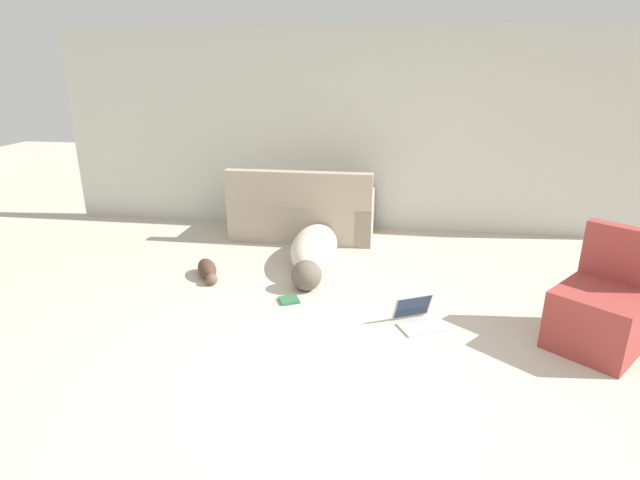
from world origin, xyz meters
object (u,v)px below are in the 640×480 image
at_px(cat, 208,270).
at_px(laptop_open, 416,315).
at_px(couch, 303,214).
at_px(dog, 314,250).
at_px(book_green, 289,300).
at_px(side_chair, 603,310).

relative_size(cat, laptop_open, 1.21).
relative_size(couch, cat, 3.28).
bearing_deg(laptop_open, dog, 105.63).
bearing_deg(book_green, side_chair, -8.53).
distance_m(laptop_open, book_green, 1.15).
xyz_separation_m(couch, book_green, (0.20, -1.84, -0.28)).
distance_m(dog, cat, 1.12).
relative_size(couch, laptop_open, 3.97).
distance_m(book_green, side_chair, 2.53).
relative_size(cat, side_chair, 0.59).
height_order(couch, laptop_open, couch).
bearing_deg(couch, laptop_open, 122.69).
relative_size(couch, side_chair, 1.94).
height_order(dog, laptop_open, dog).
height_order(couch, book_green, couch).
xyz_separation_m(couch, dog, (0.29, -0.94, -0.12)).
xyz_separation_m(book_green, side_chair, (2.49, -0.37, 0.28)).
xyz_separation_m(cat, laptop_open, (2.05, -0.66, -0.01)).
relative_size(laptop_open, side_chair, 0.49).
distance_m(cat, book_green, 1.01).
distance_m(laptop_open, side_chair, 1.39).
bearing_deg(dog, book_green, -8.16).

